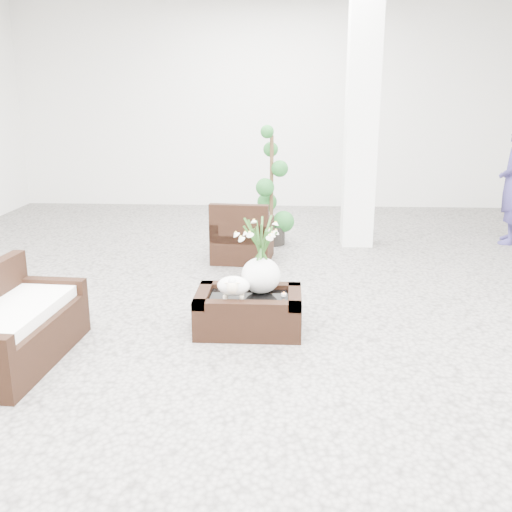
# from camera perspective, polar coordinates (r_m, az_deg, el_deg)

# --- Properties ---
(ground) EXTENTS (11.00, 11.00, 0.00)m
(ground) POSITION_cam_1_polar(r_m,az_deg,el_deg) (5.45, 0.06, -6.01)
(ground) COLOR gray
(ground) RESTS_ON ground
(column) EXTENTS (0.40, 0.40, 3.50)m
(column) POSITION_cam_1_polar(r_m,az_deg,el_deg) (7.91, 10.15, 13.54)
(column) COLOR white
(column) RESTS_ON ground
(coffee_table) EXTENTS (0.90, 0.60, 0.31)m
(coffee_table) POSITION_cam_1_polar(r_m,az_deg,el_deg) (5.13, -0.70, -5.53)
(coffee_table) COLOR black
(coffee_table) RESTS_ON ground
(sheep_figurine) EXTENTS (0.28, 0.23, 0.21)m
(sheep_figurine) POSITION_cam_1_polar(r_m,az_deg,el_deg) (4.96, -2.18, -3.10)
(sheep_figurine) COLOR white
(sheep_figurine) RESTS_ON coffee_table
(planter_narcissus) EXTENTS (0.44, 0.44, 0.80)m
(planter_narcissus) POSITION_cam_1_polar(r_m,az_deg,el_deg) (5.05, 0.48, 0.76)
(planter_narcissus) COLOR white
(planter_narcissus) RESTS_ON coffee_table
(tealight) EXTENTS (0.04, 0.04, 0.03)m
(tealight) POSITION_cam_1_polar(r_m,az_deg,el_deg) (5.08, 2.69, -3.70)
(tealight) COLOR white
(tealight) RESTS_ON coffee_table
(armchair) EXTENTS (0.75, 0.72, 0.74)m
(armchair) POSITION_cam_1_polar(r_m,az_deg,el_deg) (7.21, -1.28, 2.49)
(armchair) COLOR black
(armchair) RESTS_ON ground
(loveseat) EXTENTS (0.71, 1.35, 0.70)m
(loveseat) POSITION_cam_1_polar(r_m,az_deg,el_deg) (4.85, -22.29, -5.57)
(loveseat) COLOR black
(loveseat) RESTS_ON ground
(topiary) EXTENTS (0.41, 0.41, 1.55)m
(topiary) POSITION_cam_1_polar(r_m,az_deg,el_deg) (7.89, 1.50, 6.65)
(topiary) COLOR #19501E
(topiary) RESTS_ON ground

